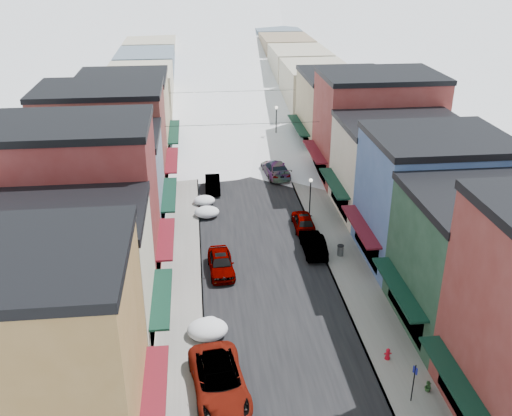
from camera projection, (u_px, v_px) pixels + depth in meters
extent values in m
cube|color=black|center=(231.00, 127.00, 80.77)|extent=(10.00, 160.00, 0.01)
cube|color=gray|center=(184.00, 128.00, 80.09)|extent=(3.20, 160.00, 0.15)
cube|color=gray|center=(277.00, 125.00, 81.39)|extent=(3.20, 160.00, 0.15)
cube|color=slate|center=(195.00, 127.00, 80.25)|extent=(0.10, 160.00, 0.15)
cube|color=slate|center=(266.00, 125.00, 81.24)|extent=(0.10, 160.00, 0.15)
cube|color=#AA793E|center=(29.00, 365.00, 26.61)|extent=(10.00, 8.50, 11.00)
cube|color=black|center=(7.00, 258.00, 24.20)|extent=(10.20, 8.70, 0.50)
cube|color=maroon|center=(154.00, 394.00, 28.12)|extent=(1.20, 7.22, 0.15)
cube|color=beige|center=(67.00, 285.00, 34.70)|extent=(10.00, 8.00, 9.00)
cube|color=black|center=(56.00, 215.00, 32.71)|extent=(10.20, 8.20, 0.50)
cube|color=black|center=(161.00, 298.00, 35.79)|extent=(1.20, 6.80, 0.15)
cube|color=maroon|center=(78.00, 209.00, 41.25)|extent=(11.00, 8.00, 12.00)
cube|color=black|center=(66.00, 125.00, 38.63)|extent=(11.20, 8.20, 0.50)
cube|color=maroon|center=(166.00, 239.00, 43.02)|extent=(1.20, 6.80, 0.15)
cube|color=slate|center=(104.00, 186.00, 49.70)|extent=(10.00, 9.00, 8.50)
cube|color=black|center=(98.00, 136.00, 47.82)|extent=(10.20, 9.20, 0.50)
cube|color=black|center=(169.00, 194.00, 50.69)|extent=(1.20, 7.65, 0.15)
cube|color=maroon|center=(104.00, 143.00, 57.32)|extent=(12.00, 9.00, 10.50)
cube|color=black|center=(98.00, 89.00, 55.02)|extent=(12.20, 9.20, 0.50)
cube|color=maroon|center=(172.00, 160.00, 58.82)|extent=(1.20, 7.65, 0.15)
cube|color=tan|center=(125.00, 120.00, 66.65)|extent=(10.00, 11.00, 9.50)
cube|color=black|center=(121.00, 77.00, 64.56)|extent=(10.20, 11.20, 0.50)
cube|color=black|center=(174.00, 132.00, 67.85)|extent=(1.20, 9.35, 0.15)
cube|color=black|center=(458.00, 384.00, 28.71)|extent=(1.20, 7.65, 0.15)
cube|color=#1E3F2B|center=(484.00, 265.00, 36.84)|extent=(10.00, 9.00, 9.00)
cube|color=black|center=(497.00, 198.00, 34.86)|extent=(10.20, 9.20, 0.50)
cube|color=black|center=(398.00, 288.00, 36.84)|extent=(1.20, 7.65, 0.15)
cube|color=#425F97|center=(432.00, 202.00, 44.76)|extent=(10.00, 9.00, 10.00)
cube|color=black|center=(441.00, 138.00, 42.57)|extent=(10.20, 9.20, 0.50)
cube|color=maroon|center=(360.00, 226.00, 44.96)|extent=(1.20, 7.65, 0.15)
cube|color=beige|center=(398.00, 170.00, 53.25)|extent=(11.00, 9.00, 8.50)
cube|color=black|center=(404.00, 123.00, 51.37)|extent=(11.20, 9.20, 0.50)
cube|color=black|center=(334.00, 183.00, 53.09)|extent=(1.20, 7.65, 0.15)
cube|color=maroon|center=(376.00, 129.00, 60.90)|extent=(12.00, 9.00, 11.00)
cube|color=black|center=(381.00, 75.00, 58.50)|extent=(12.20, 9.20, 0.50)
cube|color=maroon|center=(315.00, 152.00, 61.22)|extent=(1.20, 7.65, 0.15)
cube|color=tan|center=(343.00, 114.00, 70.25)|extent=(10.00, 11.00, 9.00)
cube|color=black|center=(346.00, 75.00, 68.27)|extent=(10.20, 11.20, 0.50)
cube|color=black|center=(298.00, 125.00, 70.25)|extent=(1.20, 9.35, 0.15)
cube|color=gray|center=(141.00, 98.00, 79.68)|extent=(9.00, 13.00, 8.00)
cube|color=gray|center=(316.00, 93.00, 82.13)|extent=(9.00, 13.00, 8.00)
cube|color=gray|center=(147.00, 77.00, 92.32)|extent=(9.00, 13.00, 8.00)
cube|color=gray|center=(299.00, 74.00, 94.78)|extent=(9.00, 13.00, 8.00)
cube|color=gray|center=(152.00, 61.00, 104.96)|extent=(9.00, 13.00, 8.00)
cube|color=gray|center=(286.00, 59.00, 107.42)|extent=(9.00, 13.00, 8.00)
cube|color=gray|center=(156.00, 49.00, 117.61)|extent=(9.00, 13.00, 8.00)
cube|color=gray|center=(276.00, 47.00, 120.06)|extent=(9.00, 13.00, 8.00)
cylinder|color=black|center=(243.00, 124.00, 60.12)|extent=(16.40, 0.04, 0.04)
cylinder|color=black|center=(233.00, 91.00, 73.67)|extent=(16.40, 0.04, 0.04)
imported|color=white|center=(219.00, 381.00, 32.27)|extent=(3.68, 6.70, 1.78)
imported|color=#929399|center=(221.00, 263.00, 44.45)|extent=(2.15, 4.83, 1.61)
imported|color=black|center=(213.00, 184.00, 59.41)|extent=(1.60, 4.42, 1.45)
imported|color=#92949A|center=(204.00, 148.00, 69.99)|extent=(2.43, 4.84, 1.35)
imported|color=black|center=(313.00, 244.00, 47.36)|extent=(1.71, 4.80, 1.58)
imported|color=#979A9F|center=(303.00, 221.00, 51.36)|extent=(1.93, 4.51, 1.52)
imported|color=black|center=(276.00, 169.00, 63.10)|extent=(3.06, 6.15, 1.72)
imported|color=gray|center=(217.00, 122.00, 80.37)|extent=(2.13, 4.67, 1.55)
imported|color=white|center=(237.00, 116.00, 82.90)|extent=(2.58, 5.42, 1.49)
cylinder|color=red|center=(387.00, 358.00, 35.10)|extent=(0.34, 0.34, 0.10)
cylinder|color=red|center=(388.00, 355.00, 35.00)|extent=(0.24, 0.24, 0.59)
sphere|color=red|center=(388.00, 350.00, 34.86)|extent=(0.26, 0.26, 0.26)
cylinder|color=red|center=(388.00, 354.00, 34.96)|extent=(0.45, 0.10, 0.10)
cylinder|color=black|center=(413.00, 383.00, 31.37)|extent=(0.07, 0.07, 2.48)
cube|color=navy|center=(415.00, 370.00, 30.99)|extent=(0.15, 0.32, 0.45)
cylinder|color=#56595B|center=(340.00, 251.00, 46.70)|extent=(0.50, 0.50, 0.87)
cylinder|color=black|center=(341.00, 246.00, 46.51)|extent=(0.54, 0.54, 0.06)
cylinder|color=black|center=(309.00, 218.00, 53.28)|extent=(0.27, 0.27, 0.09)
cylinder|color=black|center=(310.00, 200.00, 52.53)|extent=(0.11, 0.11, 3.66)
sphere|color=white|center=(311.00, 180.00, 51.71)|extent=(0.33, 0.33, 0.33)
cylinder|color=black|center=(276.00, 143.00, 73.47)|extent=(0.34, 0.34, 0.11)
cylinder|color=black|center=(276.00, 126.00, 72.54)|extent=(0.14, 0.14, 4.53)
sphere|color=white|center=(276.00, 108.00, 71.53)|extent=(0.41, 0.41, 0.41)
imported|color=#295024|center=(428.00, 386.00, 32.45)|extent=(0.50, 0.50, 0.65)
ellipsoid|color=white|center=(207.00, 329.00, 37.13)|extent=(2.68, 2.27, 1.13)
ellipsoid|color=white|center=(210.00, 322.00, 38.35)|extent=(1.14, 1.03, 0.57)
ellipsoid|color=white|center=(207.00, 212.00, 53.68)|extent=(2.33, 1.97, 0.99)
ellipsoid|color=white|center=(209.00, 209.00, 54.89)|extent=(1.00, 0.90, 0.50)
ellipsoid|color=white|center=(204.00, 200.00, 56.24)|extent=(2.12, 1.79, 0.90)
ellipsoid|color=white|center=(206.00, 198.00, 57.43)|extent=(0.90, 0.81, 0.45)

